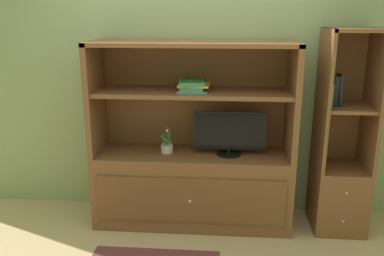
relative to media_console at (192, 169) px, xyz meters
name	(u,v)px	position (x,y,z in m)	size (l,w,h in m)	color
ground_plane	(189,243)	(0.00, -0.41, -0.52)	(8.00, 8.00, 0.00)	tan
painted_rear_wall	(195,68)	(0.00, 0.34, 0.88)	(6.00, 0.10, 2.80)	#8C9E6B
media_console	(192,169)	(0.00, 0.00, 0.00)	(1.78, 0.57, 1.67)	brown
tv_monitor	(229,133)	(0.33, -0.03, 0.36)	(0.64, 0.22, 0.40)	black
potted_plant	(167,148)	(-0.23, -0.01, 0.20)	(0.11, 0.11, 0.24)	beige
magazine_stack	(193,86)	(0.00, -0.01, 0.78)	(0.28, 0.33, 0.09)	teal
bookshelf_tall	(340,166)	(1.32, 0.00, 0.07)	(0.45, 0.49, 1.79)	brown
upright_book_row	(335,91)	(1.21, -0.01, 0.75)	(0.10, 0.17, 0.27)	#338C4C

